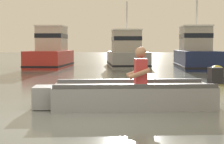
# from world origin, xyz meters

# --- Properties ---
(ground_plane) EXTENTS (120.00, 120.00, 0.00)m
(ground_plane) POSITION_xyz_m (0.00, 0.00, 0.00)
(ground_plane) COLOR slate
(rowboat_with_person) EXTENTS (3.72, 1.36, 1.19)m
(rowboat_with_person) POSITION_xyz_m (0.86, 1.30, 0.25)
(rowboat_with_person) COLOR gray
(rowboat_with_person) RESTS_ON ground
(moored_boat_red) EXTENTS (2.05, 4.74, 2.33)m
(moored_boat_red) POSITION_xyz_m (-3.23, 14.26, 0.85)
(moored_boat_red) COLOR #B72D28
(moored_boat_red) RESTS_ON ground
(moored_boat_grey) EXTENTS (2.57, 5.40, 3.80)m
(moored_boat_grey) POSITION_xyz_m (1.01, 15.72, 0.80)
(moored_boat_grey) COLOR gray
(moored_boat_grey) RESTS_ON ground
(moored_boat_navy) EXTENTS (2.09, 5.20, 4.62)m
(moored_boat_navy) POSITION_xyz_m (4.68, 13.57, 0.84)
(moored_boat_navy) COLOR #19234C
(moored_boat_navy) RESTS_ON ground
(mooring_buoy) EXTENTS (0.54, 0.54, 0.54)m
(mooring_buoy) POSITION_xyz_m (3.96, 6.60, 0.27)
(mooring_buoy) COLOR yellow
(mooring_buoy) RESTS_ON ground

